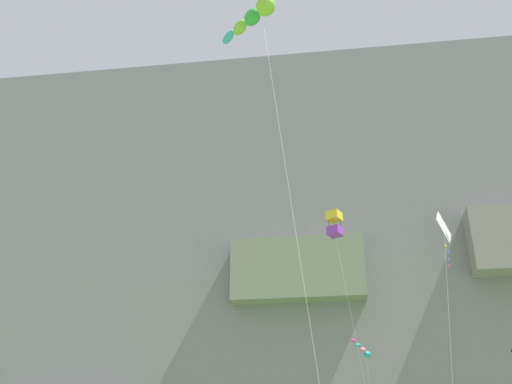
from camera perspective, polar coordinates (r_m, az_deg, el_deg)
cliff_face at (r=84.48m, az=4.34°, el=-8.44°), size 180.00×25.07×59.98m
kite_windsock_high_right at (r=52.31m, az=9.76°, el=-14.09°), size 1.81×3.66×15.20m
kite_windsock_near_cliff at (r=33.69m, az=-0.22°, el=15.71°), size 5.68×7.04×26.94m
kite_diamond_upper_right at (r=38.89m, az=16.79°, el=-3.75°), size 2.88×5.91×19.45m
kite_box_far_right at (r=54.08m, az=7.19°, el=-2.93°), size 3.59×3.48×26.24m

